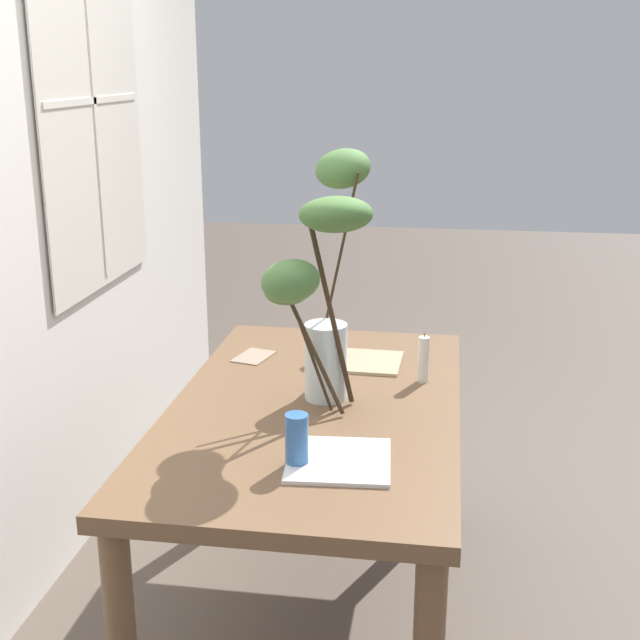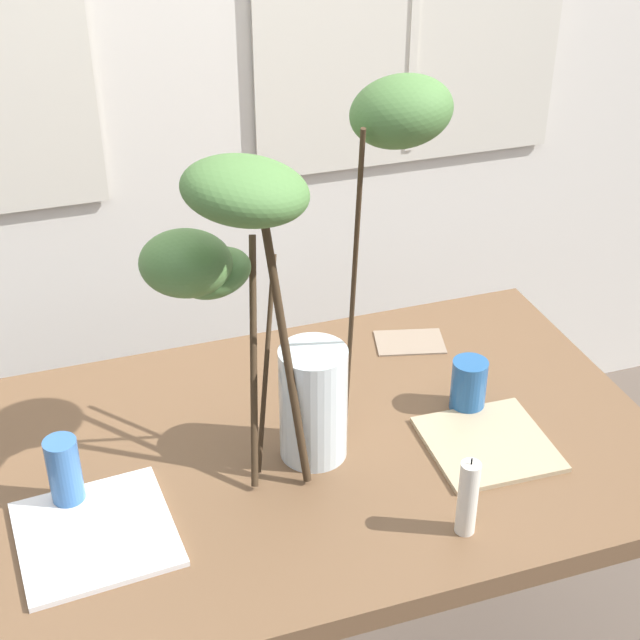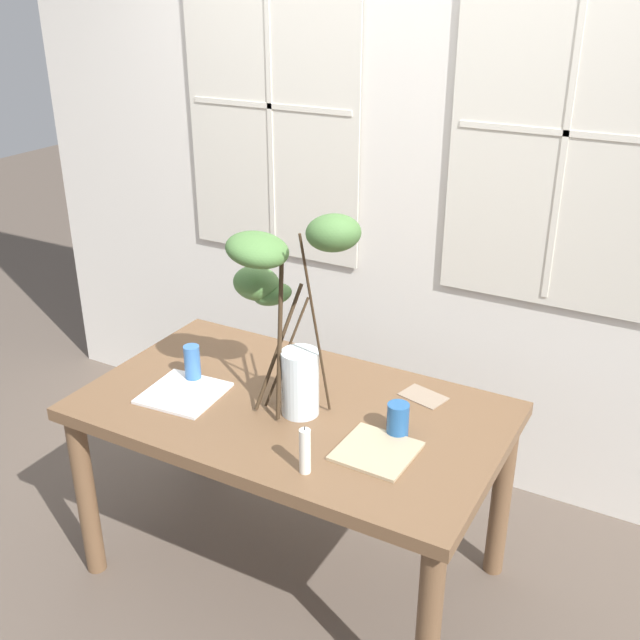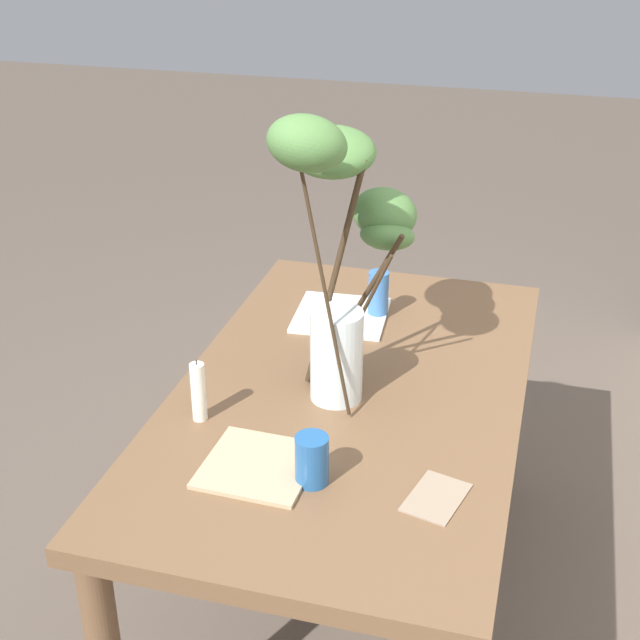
# 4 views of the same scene
# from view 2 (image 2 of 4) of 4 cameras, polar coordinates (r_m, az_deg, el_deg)

# --- Properties ---
(dining_table) EXTENTS (1.51, 0.88, 0.75)m
(dining_table) POSITION_cam_2_polar(r_m,az_deg,el_deg) (1.96, -2.05, -10.09)
(dining_table) COLOR brown
(dining_table) RESTS_ON ground
(vase_with_branches) EXTENTS (0.57, 0.36, 0.77)m
(vase_with_branches) POSITION_cam_2_polar(r_m,az_deg,el_deg) (1.64, -2.29, 3.03)
(vase_with_branches) COLOR silver
(vase_with_branches) RESTS_ON dining_table
(drinking_glass_blue_left) EXTENTS (0.06, 0.06, 0.14)m
(drinking_glass_blue_left) POSITION_cam_2_polar(r_m,az_deg,el_deg) (1.79, -15.17, -8.88)
(drinking_glass_blue_left) COLOR #386BAD
(drinking_glass_blue_left) RESTS_ON dining_table
(drinking_glass_blue_right) EXTENTS (0.07, 0.07, 0.12)m
(drinking_glass_blue_right) POSITION_cam_2_polar(r_m,az_deg,el_deg) (1.99, 8.97, -3.91)
(drinking_glass_blue_right) COLOR #235693
(drinking_glass_blue_right) RESTS_ON dining_table
(plate_square_left) EXTENTS (0.29, 0.29, 0.01)m
(plate_square_left) POSITION_cam_2_polar(r_m,az_deg,el_deg) (1.76, -13.40, -12.44)
(plate_square_left) COLOR white
(plate_square_left) RESTS_ON dining_table
(plate_square_right) EXTENTS (0.25, 0.25, 0.01)m
(plate_square_right) POSITION_cam_2_polar(r_m,az_deg,el_deg) (1.93, 10.11, -7.37)
(plate_square_right) COLOR tan
(plate_square_right) RESTS_ON dining_table
(napkin_folded) EXTENTS (0.18, 0.14, 0.00)m
(napkin_folded) POSITION_cam_2_polar(r_m,az_deg,el_deg) (2.22, 5.44, -1.34)
(napkin_folded) COLOR gray
(napkin_folded) RESTS_ON dining_table
(pillar_candle) EXTENTS (0.04, 0.04, 0.16)m
(pillar_candle) POSITION_cam_2_polar(r_m,az_deg,el_deg) (1.69, 8.91, -10.58)
(pillar_candle) COLOR silver
(pillar_candle) RESTS_ON dining_table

